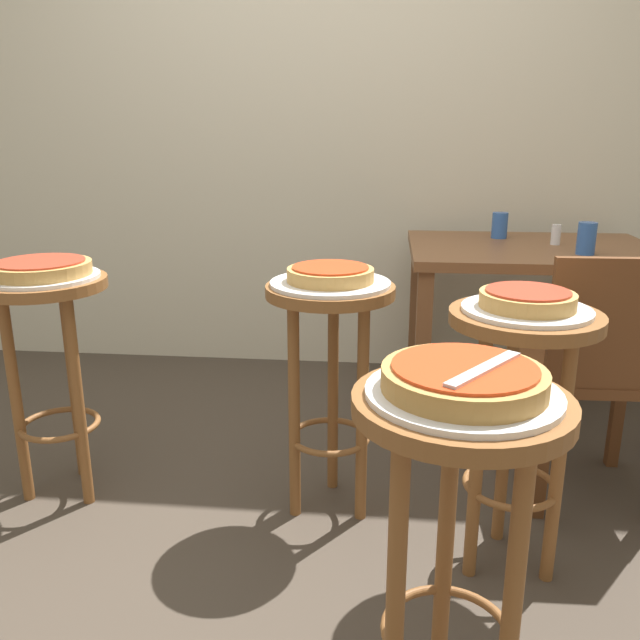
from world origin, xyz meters
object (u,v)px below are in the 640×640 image
(serving_plate_leftside, at_px, (42,277))
(serving_plate_rear, at_px, (330,283))
(serving_plate_middle, at_px, (526,310))
(condiment_shaker, at_px, (556,235))
(stool_leftside, at_px, (49,338))
(dining_table, at_px, (531,271))
(cup_near_edge, at_px, (586,238))
(pizza_foreground, at_px, (464,378))
(pizza_leftside, at_px, (41,268))
(pizza_middle, at_px, (527,299))
(stool_rear, at_px, (330,347))
(stool_foreground, at_px, (456,495))
(serving_plate_foreground, at_px, (463,393))
(stool_middle, at_px, (520,383))
(cup_far_edge, at_px, (500,225))
(wooden_chair, at_px, (598,369))
(pizza_server_knife, at_px, (484,369))
(pizza_rear, at_px, (330,274))

(serving_plate_leftside, height_order, serving_plate_rear, same)
(serving_plate_middle, relative_size, condiment_shaker, 3.88)
(stool_leftside, distance_m, dining_table, 1.91)
(stool_leftside, height_order, cup_near_edge, cup_near_edge)
(pizza_foreground, distance_m, pizza_leftside, 1.47)
(pizza_middle, height_order, stool_leftside, pizza_middle)
(pizza_foreground, xyz_separation_m, dining_table, (0.47, 1.72, -0.16))
(pizza_leftside, xyz_separation_m, stool_rear, (0.91, 0.00, -0.23))
(stool_foreground, bearing_deg, serving_plate_foreground, 180.00)
(stool_rear, bearing_deg, stool_foreground, -69.67)
(serving_plate_foreground, relative_size, stool_middle, 0.46)
(cup_far_edge, xyz_separation_m, wooden_chair, (0.18, -0.96, -0.32))
(cup_far_edge, height_order, pizza_server_knife, cup_far_edge)
(stool_foreground, bearing_deg, pizza_middle, 69.09)
(serving_plate_rear, relative_size, pizza_server_knife, 1.66)
(serving_plate_middle, bearing_deg, stool_middle, 0.00)
(cup_near_edge, height_order, pizza_server_knife, cup_near_edge)
(stool_leftside, height_order, serving_plate_leftside, serving_plate_leftside)
(stool_rear, bearing_deg, wooden_chair, 8.43)
(cup_near_edge, bearing_deg, dining_table, 133.03)
(serving_plate_leftside, bearing_deg, cup_near_edge, 21.24)
(stool_leftside, height_order, pizza_leftside, pizza_leftside)
(pizza_leftside, relative_size, wooden_chair, 0.36)
(pizza_rear, bearing_deg, cup_near_edge, 37.28)
(pizza_leftside, xyz_separation_m, pizza_server_knife, (1.25, -0.84, 0.03))
(stool_rear, bearing_deg, cup_far_edge, 58.50)
(stool_middle, relative_size, wooden_chair, 0.88)
(condiment_shaker, bearing_deg, pizza_rear, -133.19)
(stool_foreground, xyz_separation_m, cup_far_edge, (0.36, 1.92, 0.23))
(serving_plate_middle, bearing_deg, stool_rear, 154.90)
(stool_middle, height_order, cup_near_edge, cup_near_edge)
(stool_foreground, bearing_deg, pizza_foreground, 180.00)
(serving_plate_foreground, height_order, serving_plate_leftside, same)
(cup_near_edge, bearing_deg, serving_plate_rear, -142.72)
(wooden_chair, bearing_deg, dining_table, 95.17)
(pizza_middle, xyz_separation_m, cup_far_edge, (0.14, 1.34, 0.00))
(serving_plate_foreground, distance_m, pizza_leftside, 1.47)
(serving_plate_rear, distance_m, wooden_chair, 0.91)
(pizza_middle, bearing_deg, stool_middle, 90.00)
(serving_plate_rear, bearing_deg, dining_table, 48.76)
(serving_plate_rear, xyz_separation_m, pizza_server_knife, (0.34, -0.85, 0.06))
(pizza_leftside, bearing_deg, condiment_shaker, 27.70)
(pizza_middle, height_order, cup_far_edge, cup_far_edge)
(stool_leftside, xyz_separation_m, cup_near_edge, (1.85, 0.72, 0.24))
(serving_plate_foreground, distance_m, pizza_middle, 0.62)
(condiment_shaker, bearing_deg, pizza_foreground, -107.97)
(stool_foreground, height_order, pizza_leftside, pizza_leftside)
(pizza_foreground, height_order, wooden_chair, wooden_chair)
(serving_plate_foreground, distance_m, stool_rear, 0.91)
(stool_middle, relative_size, condiment_shaker, 8.82)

